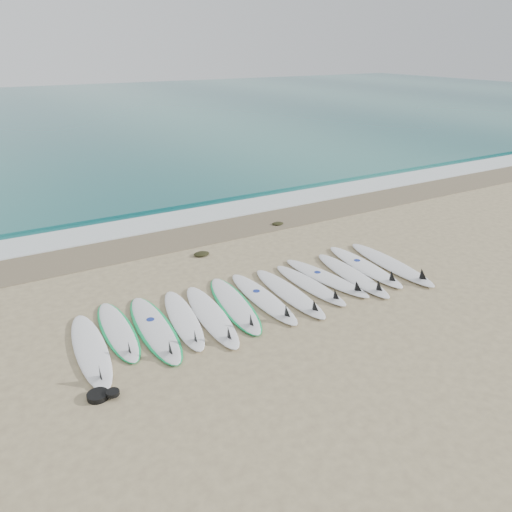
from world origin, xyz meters
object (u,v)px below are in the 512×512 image
surfboard_0 (91,351)px  leash_coil (101,395)px  surfboard_12 (392,264)px  surfboard_6 (264,299)px

surfboard_0 → leash_coil: 1.24m
leash_coil → surfboard_12: bearing=10.2°
surfboard_12 → leash_coil: bearing=-166.3°
surfboard_0 → surfboard_12: bearing=4.1°
surfboard_6 → surfboard_12: size_ratio=0.89×
surfboard_6 → surfboard_12: 3.47m
surfboard_0 → surfboard_12: size_ratio=0.91×
surfboard_6 → surfboard_0: bearing=-176.8°
surfboard_12 → leash_coil: (-7.11, -1.28, -0.01)m
leash_coil → surfboard_0: bearing=83.1°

